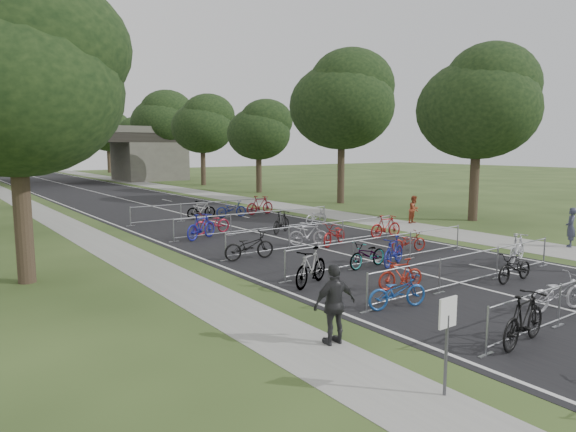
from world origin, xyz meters
name	(u,v)px	position (x,y,z in m)	size (l,w,h in m)	color
road	(94,192)	(0.00, 50.00, 0.01)	(11.00, 140.00, 0.01)	black
sidewalk_right	(170,188)	(8.00, 50.00, 0.01)	(3.00, 140.00, 0.01)	gray
sidewalk_left	(9,196)	(-7.50, 50.00, 0.01)	(2.00, 140.00, 0.01)	gray
lane_markings	(94,192)	(0.00, 50.00, 0.00)	(0.12, 140.00, 0.00)	silver
overpass_bridge	(58,154)	(0.00, 65.00, 3.53)	(31.00, 8.00, 7.05)	#4F4D47
park_sign	(447,328)	(-6.80, 3.00, 1.27)	(0.45, 0.06, 1.83)	#4C4C51
tree_left_0	(18,81)	(-11.39, 15.93, 6.49)	(6.72, 6.72, 10.25)	#33261C
tree_right_0	(480,104)	(13.11, 15.93, 6.92)	(7.17, 7.17, 10.93)	#33261C
tree_right_1	(344,102)	(13.11, 27.93, 7.90)	(8.18, 8.18, 12.47)	#33261C
tree_right_2	(260,131)	(13.11, 39.93, 5.95)	(6.16, 6.16, 9.39)	#33261C
tree_right_3	(203,125)	(13.11, 51.93, 6.92)	(7.17, 7.17, 10.93)	#33261C
tree_right_4	(163,121)	(13.11, 63.93, 7.90)	(8.18, 8.18, 12.47)	#33261C
tree_right_5	(133,137)	(13.11, 75.93, 5.95)	(6.16, 6.16, 9.39)	#33261C
tree_right_6	(108,132)	(13.11, 87.93, 6.92)	(7.17, 7.17, 10.93)	#33261C
barrier_row_2	(470,269)	(0.00, 7.20, 0.55)	(9.70, 0.08, 1.10)	gray
barrier_row_3	(383,250)	(0.00, 11.00, 0.55)	(9.70, 0.08, 1.10)	gray
barrier_row_4	(317,235)	(0.00, 15.00, 0.55)	(9.70, 0.08, 1.10)	gray
barrier_row_5	(256,222)	(0.00, 20.00, 0.55)	(9.70, 0.08, 1.10)	gray
barrier_row_6	(204,211)	(0.00, 26.00, 0.55)	(9.70, 0.08, 1.10)	gray
bike_4	(524,319)	(-3.44, 3.44, 0.61)	(0.58, 2.04, 1.23)	black
bike_5	(558,293)	(-0.33, 4.23, 0.52)	(0.69, 1.97, 1.03)	#A5A5AC
bike_8	(397,292)	(-3.71, 6.94, 0.48)	(0.64, 1.84, 0.97)	#1C4D9A
bike_9	(401,275)	(-2.19, 8.17, 0.49)	(0.46, 1.63, 0.98)	maroon
bike_10	(515,268)	(1.57, 6.58, 0.48)	(0.64, 1.84, 0.97)	black
bike_11	(517,249)	(4.30, 8.10, 0.56)	(0.53, 1.87, 1.13)	#B2B2BA
bike_12	(311,267)	(-4.17, 10.17, 0.61)	(0.58, 2.04, 1.23)	gray
bike_13	(368,255)	(-0.95, 10.86, 0.50)	(0.66, 1.90, 1.00)	gray
bike_14	(394,252)	(0.05, 10.52, 0.55)	(0.52, 1.85, 1.11)	navy
bike_15	(409,242)	(2.52, 11.94, 0.44)	(0.59, 1.69, 0.89)	maroon
bike_16	(249,246)	(-3.76, 14.62, 0.55)	(0.73, 2.10, 1.10)	black
bike_17	(308,234)	(-0.14, 15.44, 0.54)	(0.51, 1.80, 1.08)	#96949B
bike_18	(335,234)	(0.89, 14.83, 0.53)	(0.71, 2.02, 1.06)	maroon
bike_19	(386,227)	(4.25, 14.88, 0.56)	(0.53, 1.88, 1.13)	maroon
bike_20	(201,227)	(-3.27, 19.82, 0.62)	(0.59, 2.08, 1.25)	navy
bike_21	(212,223)	(-2.10, 20.92, 0.55)	(0.73, 2.10, 1.10)	maroon
bike_22	(281,222)	(0.92, 19.05, 0.57)	(0.54, 1.90, 1.14)	black
bike_23	(316,217)	(4.30, 20.36, 0.45)	(0.60, 1.73, 0.91)	#9A9AA1
bike_25	(201,210)	(-0.03, 26.34, 0.56)	(0.53, 1.88, 1.13)	gray
bike_26	(231,209)	(1.83, 25.86, 0.52)	(0.70, 2.00, 1.05)	navy
bike_27	(260,205)	(4.02, 25.90, 0.62)	(0.58, 2.06, 1.24)	maroon
pedestrian_a	(571,228)	(9.20, 8.45, 0.88)	(0.64, 0.42, 1.76)	#2E3245
pedestrian_b	(414,210)	(9.20, 17.32, 0.81)	(0.78, 0.61, 1.61)	#9B3F21
pedestrian_c	(335,305)	(-6.80, 6.01, 0.92)	(1.08, 0.45, 1.84)	#28292B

